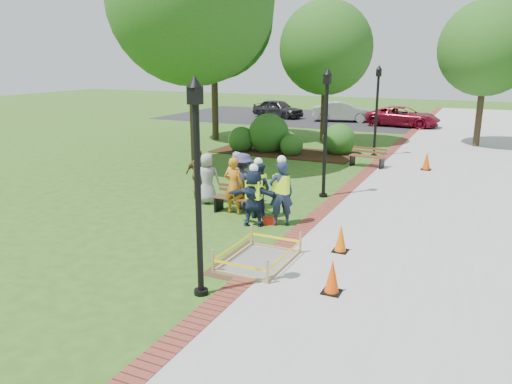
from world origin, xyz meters
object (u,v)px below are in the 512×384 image
at_px(bench_near, 238,205).
at_px(lamp_near, 197,173).
at_px(cone_front, 332,277).
at_px(hivis_worker_c, 258,188).
at_px(hivis_worker_b, 281,191).
at_px(wet_concrete_pad, 259,253).
at_px(hivis_worker_a, 254,195).

xyz_separation_m(bench_near, lamp_near, (1.77, -5.11, 2.22)).
relative_size(cone_front, hivis_worker_c, 0.41).
bearing_deg(cone_front, hivis_worker_b, 125.75).
distance_m(wet_concrete_pad, lamp_near, 2.98).
bearing_deg(hivis_worker_a, cone_front, -44.70).
height_order(cone_front, hivis_worker_b, hivis_worker_b).
xyz_separation_m(bench_near, hivis_worker_c, (0.72, -0.11, 0.63)).
distance_m(bench_near, hivis_worker_b, 1.81).
distance_m(wet_concrete_pad, hivis_worker_c, 3.47).
height_order(wet_concrete_pad, cone_front, cone_front).
height_order(hivis_worker_b, hivis_worker_c, hivis_worker_b).
height_order(bench_near, lamp_near, lamp_near).
xyz_separation_m(lamp_near, hivis_worker_b, (-0.18, 4.63, -1.50)).
relative_size(cone_front, hivis_worker_b, 0.37).
xyz_separation_m(wet_concrete_pad, hivis_worker_a, (-1.24, 2.37, 0.65)).
xyz_separation_m(hivis_worker_a, hivis_worker_c, (-0.19, 0.72, 0.01)).
xyz_separation_m(bench_near, hivis_worker_b, (1.59, -0.48, 0.72)).
bearing_deg(wet_concrete_pad, lamp_near, -101.29).
bearing_deg(hivis_worker_c, hivis_worker_b, -23.26).
bearing_deg(hivis_worker_a, lamp_near, -78.70).
bearing_deg(cone_front, hivis_worker_c, 131.18).
distance_m(wet_concrete_pad, hivis_worker_b, 2.87).
bearing_deg(bench_near, cone_front, -44.10).
distance_m(cone_front, lamp_near, 3.36).
bearing_deg(hivis_worker_c, lamp_near, -78.13).
relative_size(hivis_worker_b, hivis_worker_c, 1.11).
bearing_deg(wet_concrete_pad, hivis_worker_b, 101.70).
bearing_deg(cone_front, wet_concrete_pad, 157.91).
distance_m(lamp_near, hivis_worker_b, 4.87).
bearing_deg(hivis_worker_c, hivis_worker_a, -74.76).
bearing_deg(hivis_worker_a, hivis_worker_c, 105.24).
xyz_separation_m(lamp_near, hivis_worker_c, (-1.05, 5.00, -1.59)).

